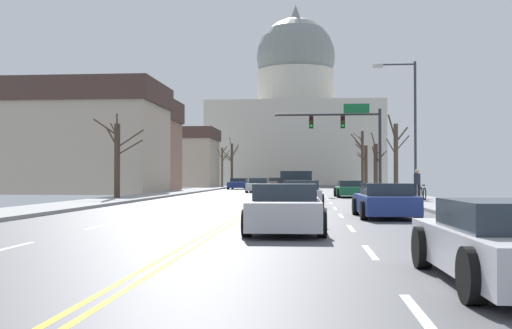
{
  "coord_description": "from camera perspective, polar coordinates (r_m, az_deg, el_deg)",
  "views": [
    {
      "loc": [
        2.38,
        -30.41,
        1.41
      ],
      "look_at": [
        -3.09,
        32.31,
        2.62
      ],
      "focal_mm": 42.94,
      "sensor_mm": 36.0,
      "label": 1
    }
  ],
  "objects": [
    {
      "name": "street_lamp_right",
      "position": [
        34.81,
        14.09,
        4.31
      ],
      "size": [
        2.38,
        0.24,
        7.6
      ],
      "color": "#333338",
      "rests_on": "ground"
    },
    {
      "name": "bare_tree_06",
      "position": [
        70.0,
        10.19,
        -0.12
      ],
      "size": [
        1.21,
        2.78,
        4.73
      ],
      "color": "#423328",
      "rests_on": "ground"
    },
    {
      "name": "sedan_oncoming_00",
      "position": [
        53.58,
        0.25,
        -1.98
      ],
      "size": [
        2.05,
        4.49,
        1.25
      ],
      "color": "silver",
      "rests_on": "ground"
    },
    {
      "name": "sedan_near_00",
      "position": [
        41.66,
        8.73,
        -2.3
      ],
      "size": [
        2.04,
        4.33,
        1.12
      ],
      "color": "#1E7247",
      "rests_on": "ground"
    },
    {
      "name": "ground",
      "position": [
        30.53,
        0.51,
        -3.71
      ],
      "size": [
        20.0,
        180.0,
        0.2
      ],
      "color": "#4B4B51"
    },
    {
      "name": "sedan_oncoming_02",
      "position": [
        76.29,
        1.83,
        -1.72
      ],
      "size": [
        2.09,
        4.41,
        1.23
      ],
      "color": "#6B6056",
      "rests_on": "ground"
    },
    {
      "name": "bare_tree_04",
      "position": [
        65.12,
        9.85,
        0.61
      ],
      "size": [
        1.43,
        1.8,
        6.0
      ],
      "color": "#423328",
      "rests_on": "ground"
    },
    {
      "name": "flank_building_01",
      "position": [
        61.1,
        -12.55,
        1.81
      ],
      "size": [
        11.03,
        8.55,
        8.83
      ],
      "color": "#8C6656",
      "rests_on": "ground"
    },
    {
      "name": "sedan_oncoming_01",
      "position": [
        66.84,
        -1.62,
        -1.81
      ],
      "size": [
        2.17,
        4.65,
        1.2
      ],
      "color": "navy",
      "rests_on": "ground"
    },
    {
      "name": "flank_building_02",
      "position": [
        82.16,
        -7.54,
        0.66
      ],
      "size": [
        11.15,
        8.65,
        7.73
      ],
      "color": "#B2A38E",
      "rests_on": "ground"
    },
    {
      "name": "pedestrian_00",
      "position": [
        32.84,
        14.78,
        -1.7
      ],
      "size": [
        0.35,
        0.34,
        1.63
      ],
      "color": "black",
      "rests_on": "ground"
    },
    {
      "name": "sedan_near_04",
      "position": [
        15.58,
        2.77,
        -4.15
      ],
      "size": [
        2.0,
        4.64,
        1.22
      ],
      "color": "silver",
      "rests_on": "ground"
    },
    {
      "name": "capitol_building",
      "position": [
        108.96,
        3.73,
        4.01
      ],
      "size": [
        29.26,
        22.27,
        31.94
      ],
      "color": "beige",
      "rests_on": "ground"
    },
    {
      "name": "bare_tree_02",
      "position": [
        40.21,
        12.91,
        0.79
      ],
      "size": [
        1.62,
        2.19,
        5.18
      ],
      "color": "#4C3D2D",
      "rests_on": "ground"
    },
    {
      "name": "flank_building_00",
      "position": [
        52.36,
        -15.34,
        2.43
      ],
      "size": [
        12.18,
        9.26,
        9.07
      ],
      "color": "#B2A38E",
      "rests_on": "ground"
    },
    {
      "name": "signal_gantry",
      "position": [
        46.03,
        8.71,
        3.23
      ],
      "size": [
        7.91,
        0.41,
        6.67
      ],
      "color": "#28282D",
      "rests_on": "ground"
    },
    {
      "name": "bare_tree_05",
      "position": [
        85.13,
        -2.27,
        0.16
      ],
      "size": [
        2.22,
        2.55,
        6.67
      ],
      "color": "brown",
      "rests_on": "ground"
    },
    {
      "name": "sedan_near_05",
      "position": [
        8.69,
        22.76,
        -6.85
      ],
      "size": [
        2.05,
        4.31,
        1.1
      ],
      "color": "silver",
      "rests_on": "ground"
    },
    {
      "name": "pickup_truck_near_01",
      "position": [
        36.08,
        3.77,
        -2.12
      ],
      "size": [
        2.33,
        5.52,
        1.72
      ],
      "color": "black",
      "rests_on": "ground"
    },
    {
      "name": "sedan_near_02",
      "position": [
        28.48,
        4.2,
        -2.78
      ],
      "size": [
        2.08,
        4.58,
        1.22
      ],
      "color": "silver",
      "rests_on": "ground"
    },
    {
      "name": "sedan_near_03",
      "position": [
        21.34,
        11.93,
        -3.37
      ],
      "size": [
        2.02,
        4.35,
        1.17
      ],
      "color": "navy",
      "rests_on": "ground"
    },
    {
      "name": "bare_tree_00",
      "position": [
        56.19,
        11.1,
        -0.09
      ],
      "size": [
        1.67,
        2.3,
        5.12
      ],
      "color": "#423328",
      "rests_on": "ground"
    },
    {
      "name": "bicycle_parked",
      "position": [
        33.87,
        15.27,
        -2.62
      ],
      "size": [
        0.12,
        1.77,
        0.85
      ],
      "color": "black",
      "rests_on": "ground"
    },
    {
      "name": "bare_tree_03",
      "position": [
        74.26,
        -3.16,
        -0.09
      ],
      "size": [
        1.47,
        1.27,
        4.87
      ],
      "color": "brown",
      "rests_on": "ground"
    },
    {
      "name": "bare_tree_01",
      "position": [
        36.9,
        -12.79,
        0.65
      ],
      "size": [
        3.02,
        2.38,
        4.87
      ],
      "color": "#423328",
      "rests_on": "ground"
    }
  ]
}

